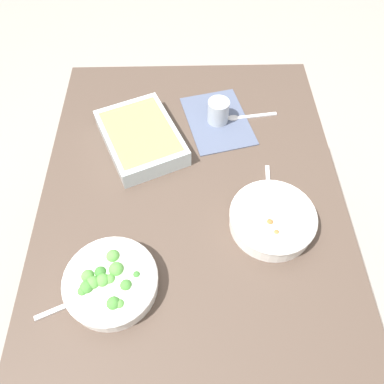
{
  "coord_description": "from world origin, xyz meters",
  "views": [
    {
      "loc": [
        0.65,
        -0.02,
        1.68
      ],
      "look_at": [
        0.0,
        0.0,
        0.74
      ],
      "focal_mm": 35.63,
      "sensor_mm": 36.0,
      "label": 1
    }
  ],
  "objects_px": {
    "spoon_by_broccoli": "(80,300)",
    "spoon_by_stew": "(269,195)",
    "baking_dish": "(141,137)",
    "broccoli_bowl": "(111,282)",
    "stew_bowl": "(272,219)",
    "drink_cup": "(218,113)",
    "spoon_spare": "(245,117)"
  },
  "relations": [
    {
      "from": "stew_bowl",
      "to": "baking_dish",
      "type": "distance_m",
      "value": 0.49
    },
    {
      "from": "baking_dish",
      "to": "spoon_by_broccoli",
      "type": "height_order",
      "value": "baking_dish"
    },
    {
      "from": "spoon_by_broccoli",
      "to": "spoon_by_stew",
      "type": "bearing_deg",
      "value": 120.44
    },
    {
      "from": "spoon_spare",
      "to": "spoon_by_broccoli",
      "type": "bearing_deg",
      "value": -37.04
    },
    {
      "from": "baking_dish",
      "to": "broccoli_bowl",
      "type": "bearing_deg",
      "value": -5.78
    },
    {
      "from": "stew_bowl",
      "to": "drink_cup",
      "type": "bearing_deg",
      "value": -163.37
    },
    {
      "from": "spoon_by_stew",
      "to": "spoon_spare",
      "type": "bearing_deg",
      "value": -173.48
    },
    {
      "from": "drink_cup",
      "to": "baking_dish",
      "type": "bearing_deg",
      "value": -68.65
    },
    {
      "from": "stew_bowl",
      "to": "baking_dish",
      "type": "bearing_deg",
      "value": -129.73
    },
    {
      "from": "stew_bowl",
      "to": "spoon_by_broccoli",
      "type": "xyz_separation_m",
      "value": [
        0.2,
        -0.51,
        -0.03
      ]
    },
    {
      "from": "baking_dish",
      "to": "spoon_by_broccoli",
      "type": "relative_size",
      "value": 2.15
    },
    {
      "from": "baking_dish",
      "to": "drink_cup",
      "type": "bearing_deg",
      "value": 111.35
    },
    {
      "from": "stew_bowl",
      "to": "spoon_by_stew",
      "type": "bearing_deg",
      "value": 174.75
    },
    {
      "from": "broccoli_bowl",
      "to": "drink_cup",
      "type": "bearing_deg",
      "value": 152.55
    },
    {
      "from": "stew_bowl",
      "to": "spoon_spare",
      "type": "xyz_separation_m",
      "value": [
        -0.43,
        -0.03,
        -0.03
      ]
    },
    {
      "from": "broccoli_bowl",
      "to": "baking_dish",
      "type": "height_order",
      "value": "broccoli_bowl"
    },
    {
      "from": "broccoli_bowl",
      "to": "spoon_by_stew",
      "type": "bearing_deg",
      "value": 121.6
    },
    {
      "from": "stew_bowl",
      "to": "drink_cup",
      "type": "xyz_separation_m",
      "value": [
        -0.41,
        -0.12,
        0.01
      ]
    },
    {
      "from": "spoon_by_broccoli",
      "to": "broccoli_bowl",
      "type": "bearing_deg",
      "value": 113.46
    },
    {
      "from": "broccoli_bowl",
      "to": "drink_cup",
      "type": "relative_size",
      "value": 2.79
    },
    {
      "from": "broccoli_bowl",
      "to": "baking_dish",
      "type": "bearing_deg",
      "value": 174.22
    },
    {
      "from": "broccoli_bowl",
      "to": "spoon_spare",
      "type": "height_order",
      "value": "broccoli_bowl"
    },
    {
      "from": "spoon_spare",
      "to": "stew_bowl",
      "type": "bearing_deg",
      "value": 3.84
    },
    {
      "from": "broccoli_bowl",
      "to": "drink_cup",
      "type": "height_order",
      "value": "drink_cup"
    },
    {
      "from": "spoon_by_broccoli",
      "to": "baking_dish",
      "type": "bearing_deg",
      "value": 166.26
    },
    {
      "from": "baking_dish",
      "to": "spoon_by_stew",
      "type": "relative_size",
      "value": 2.06
    },
    {
      "from": "drink_cup",
      "to": "spoon_spare",
      "type": "height_order",
      "value": "drink_cup"
    },
    {
      "from": "drink_cup",
      "to": "spoon_by_stew",
      "type": "relative_size",
      "value": 0.48
    },
    {
      "from": "drink_cup",
      "to": "spoon_spare",
      "type": "bearing_deg",
      "value": 97.68
    },
    {
      "from": "broccoli_bowl",
      "to": "spoon_by_broccoli",
      "type": "distance_m",
      "value": 0.09
    },
    {
      "from": "stew_bowl",
      "to": "baking_dish",
      "type": "height_order",
      "value": "same"
    },
    {
      "from": "stew_bowl",
      "to": "drink_cup",
      "type": "relative_size",
      "value": 2.82
    }
  ]
}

